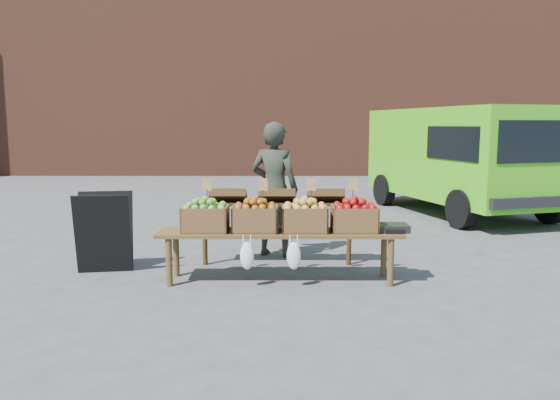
# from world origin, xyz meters

# --- Properties ---
(ground) EXTENTS (80.00, 80.00, 0.00)m
(ground) POSITION_xyz_m (0.00, 0.00, 0.00)
(ground) COLOR #47474A
(brick_building) EXTENTS (24.00, 4.00, 10.00)m
(brick_building) POSITION_xyz_m (0.00, 15.00, 5.00)
(brick_building) COLOR brown
(brick_building) RESTS_ON ground
(delivery_van) EXTENTS (3.28, 4.98, 2.05)m
(delivery_van) POSITION_xyz_m (4.57, 5.09, 1.03)
(delivery_van) COLOR #43BD15
(delivery_van) RESTS_ON ground
(vendor) EXTENTS (0.76, 0.64, 1.78)m
(vendor) POSITION_xyz_m (0.98, 1.54, 0.89)
(vendor) COLOR #252A20
(vendor) RESTS_ON ground
(chalkboard_sign) EXTENTS (0.68, 0.45, 0.96)m
(chalkboard_sign) POSITION_xyz_m (-1.03, 0.72, 0.48)
(chalkboard_sign) COLOR black
(chalkboard_sign) RESTS_ON ground
(back_table) EXTENTS (2.10, 0.44, 1.04)m
(back_table) POSITION_xyz_m (1.01, 1.06, 0.52)
(back_table) COLOR #392411
(back_table) RESTS_ON ground
(display_bench) EXTENTS (2.70, 0.56, 0.57)m
(display_bench) POSITION_xyz_m (1.05, 0.34, 0.28)
(display_bench) COLOR #523C1D
(display_bench) RESTS_ON ground
(crate_golden_apples) EXTENTS (0.50, 0.40, 0.28)m
(crate_golden_apples) POSITION_xyz_m (0.23, 0.34, 0.71)
(crate_golden_apples) COLOR #3F7922
(crate_golden_apples) RESTS_ON display_bench
(crate_russet_pears) EXTENTS (0.50, 0.40, 0.28)m
(crate_russet_pears) POSITION_xyz_m (0.78, 0.34, 0.71)
(crate_russet_pears) COLOR #985113
(crate_russet_pears) RESTS_ON display_bench
(crate_red_apples) EXTENTS (0.50, 0.40, 0.28)m
(crate_red_apples) POSITION_xyz_m (1.33, 0.34, 0.71)
(crate_red_apples) COLOR gold
(crate_red_apples) RESTS_ON display_bench
(crate_green_apples) EXTENTS (0.50, 0.40, 0.28)m
(crate_green_apples) POSITION_xyz_m (1.88, 0.34, 0.71)
(crate_green_apples) COLOR #7C0202
(crate_green_apples) RESTS_ON display_bench
(weighing_scale) EXTENTS (0.34, 0.30, 0.08)m
(weighing_scale) POSITION_xyz_m (2.30, 0.34, 0.61)
(weighing_scale) COLOR black
(weighing_scale) RESTS_ON display_bench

